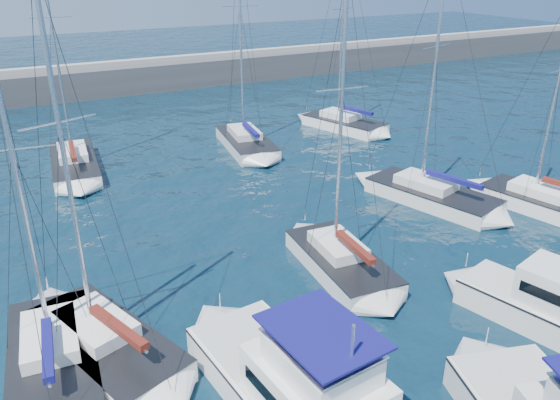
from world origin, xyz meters
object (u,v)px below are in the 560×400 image
sailboat_mid_b (104,343)px  sailboat_mid_c (341,262)px  sailboat_back_a (74,163)px  sailboat_mid_e (545,203)px  motor_yacht_port_inner (302,395)px  sailboat_back_c (344,123)px  sailboat_mid_a (53,359)px  sailboat_mid_d (431,195)px  motor_yacht_stbd_outer (542,304)px  sailboat_back_b (246,142)px

sailboat_mid_b → sailboat_mid_c: 11.56m
sailboat_back_a → sailboat_mid_e: bearing=-35.1°
motor_yacht_port_inner → sailboat_mid_b: 8.22m
sailboat_mid_c → sailboat_back_c: size_ratio=0.86×
sailboat_mid_a → sailboat_mid_b: 1.85m
motor_yacht_port_inner → sailboat_mid_d: bearing=30.1°
motor_yacht_port_inner → motor_yacht_stbd_outer: size_ratio=1.50×
sailboat_mid_e → sailboat_back_c: sailboat_back_c is taller
motor_yacht_stbd_outer → sailboat_back_c: bearing=57.8°
motor_yacht_port_inner → motor_yacht_stbd_outer: bearing=-5.9°
sailboat_mid_b → sailboat_mid_c: bearing=-15.1°
sailboat_back_a → sailboat_mid_d: bearing=-35.6°
sailboat_mid_b → sailboat_back_a: (2.38, 21.55, 0.01)m
sailboat_mid_a → sailboat_back_a: bearing=84.4°
sailboat_mid_e → sailboat_back_a: (-24.05, 20.73, 0.03)m
sailboat_mid_e → sailboat_mid_d: bearing=129.1°
sailboat_mid_c → sailboat_back_b: sailboat_back_b is taller
motor_yacht_port_inner → sailboat_mid_e: (21.41, 7.31, -0.62)m
sailboat_mid_a → sailboat_mid_d: sailboat_mid_d is taller
motor_yacht_stbd_outer → sailboat_back_a: bearing=102.5°
sailboat_back_c → sailboat_mid_d: bearing=-122.7°
motor_yacht_port_inner → sailboat_back_c: size_ratio=0.59×
sailboat_back_c → sailboat_back_b: bearing=166.9°
sailboat_mid_b → sailboat_back_c: size_ratio=0.89×
sailboat_mid_d → sailboat_back_a: (-18.81, 16.54, 0.02)m
sailboat_mid_a → sailboat_back_b: bearing=55.0°
motor_yacht_stbd_outer → sailboat_back_b: sailboat_back_b is taller
motor_yacht_port_inner → sailboat_mid_a: 9.47m
sailboat_mid_e → sailboat_back_a: size_ratio=0.79×
sailboat_mid_d → motor_yacht_stbd_outer: bearing=-127.5°
sailboat_mid_a → sailboat_back_c: size_ratio=0.82×
motor_yacht_stbd_outer → sailboat_back_a: size_ratio=0.38×
sailboat_mid_c → sailboat_mid_b: bearing=-170.9°
motor_yacht_port_inner → sailboat_back_c: (20.47, 27.47, -0.58)m
motor_yacht_stbd_outer → sailboat_mid_d: sailboat_mid_d is taller
motor_yacht_port_inner → sailboat_mid_c: size_ratio=0.69×
motor_yacht_port_inner → sailboat_back_b: bearing=63.3°
motor_yacht_port_inner → sailboat_back_b: sailboat_back_b is taller
motor_yacht_stbd_outer → sailboat_back_c: size_ratio=0.40×
sailboat_mid_b → sailboat_mid_d: (21.18, 5.02, -0.00)m
motor_yacht_port_inner → sailboat_mid_b: size_ratio=0.66×
sailboat_mid_b → sailboat_back_b: bearing=33.4°
sailboat_back_a → sailboat_back_c: sailboat_back_a is taller
sailboat_back_b → sailboat_mid_b: bearing=-118.8°
motor_yacht_stbd_outer → sailboat_mid_e: 12.37m
sailboat_mid_c → sailboat_back_b: 19.76m
sailboat_back_b → sailboat_back_c: bearing=13.1°
sailboat_mid_d → sailboat_mid_b: bearing=177.6°
sailboat_mid_a → sailboat_back_b: (17.30, 20.20, 0.04)m
sailboat_mid_d → sailboat_mid_e: sailboat_mid_d is taller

